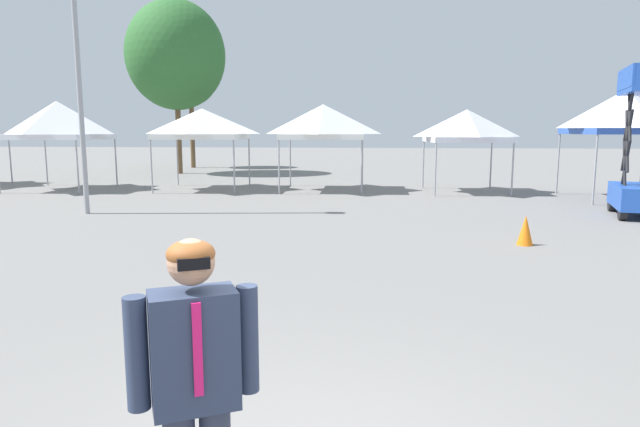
{
  "coord_description": "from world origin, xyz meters",
  "views": [
    {
      "loc": [
        0.41,
        -3.02,
        2.29
      ],
      "look_at": [
        -0.23,
        3.48,
        1.3
      ],
      "focal_mm": 30.77,
      "sensor_mm": 36.0,
      "label": 1
    }
  ],
  "objects_px": {
    "canopy_tent_center": "(467,126)",
    "canopy_tent_far_right": "(625,112)",
    "tree_behind_tents_center": "(190,76)",
    "canopy_tent_left_of_center": "(323,122)",
    "canopy_tent_behind_right": "(58,120)",
    "light_pole_opposite_side": "(75,24)",
    "tree_behind_tents_right": "(176,55)",
    "traffic_cone_lot_center": "(525,230)",
    "canopy_tent_far_left": "(202,124)",
    "person_foreground": "(196,385)"
  },
  "relations": [
    {
      "from": "canopy_tent_left_of_center",
      "to": "canopy_tent_far_right",
      "type": "distance_m",
      "value": 10.29
    },
    {
      "from": "tree_behind_tents_right",
      "to": "tree_behind_tents_center",
      "type": "xyz_separation_m",
      "value": [
        -0.84,
        4.7,
        -0.59
      ]
    },
    {
      "from": "tree_behind_tents_center",
      "to": "canopy_tent_left_of_center",
      "type": "bearing_deg",
      "value": -52.69
    },
    {
      "from": "canopy_tent_center",
      "to": "canopy_tent_behind_right",
      "type": "bearing_deg",
      "value": -177.76
    },
    {
      "from": "light_pole_opposite_side",
      "to": "canopy_tent_far_right",
      "type": "bearing_deg",
      "value": 16.52
    },
    {
      "from": "canopy_tent_behind_right",
      "to": "canopy_tent_left_of_center",
      "type": "height_order",
      "value": "canopy_tent_behind_right"
    },
    {
      "from": "canopy_tent_far_right",
      "to": "canopy_tent_far_left",
      "type": "bearing_deg",
      "value": 173.44
    },
    {
      "from": "canopy_tent_center",
      "to": "tree_behind_tents_right",
      "type": "height_order",
      "value": "tree_behind_tents_right"
    },
    {
      "from": "canopy_tent_behind_right",
      "to": "light_pole_opposite_side",
      "type": "xyz_separation_m",
      "value": [
        4.22,
        -5.9,
        2.39
      ]
    },
    {
      "from": "light_pole_opposite_side",
      "to": "tree_behind_tents_center",
      "type": "height_order",
      "value": "light_pole_opposite_side"
    },
    {
      "from": "canopy_tent_center",
      "to": "light_pole_opposite_side",
      "type": "distance_m",
      "value": 13.3
    },
    {
      "from": "canopy_tent_behind_right",
      "to": "canopy_tent_center",
      "type": "height_order",
      "value": "canopy_tent_behind_right"
    },
    {
      "from": "canopy_tent_far_right",
      "to": "light_pole_opposite_side",
      "type": "distance_m",
      "value": 16.92
    },
    {
      "from": "canopy_tent_behind_right",
      "to": "light_pole_opposite_side",
      "type": "relative_size",
      "value": 0.38
    },
    {
      "from": "canopy_tent_center",
      "to": "tree_behind_tents_center",
      "type": "distance_m",
      "value": 19.3
    },
    {
      "from": "canopy_tent_left_of_center",
      "to": "tree_behind_tents_right",
      "type": "bearing_deg",
      "value": 138.54
    },
    {
      "from": "canopy_tent_left_of_center",
      "to": "traffic_cone_lot_center",
      "type": "relative_size",
      "value": 5.38
    },
    {
      "from": "canopy_tent_far_left",
      "to": "canopy_tent_left_of_center",
      "type": "xyz_separation_m",
      "value": [
        4.67,
        0.21,
        0.07
      ]
    },
    {
      "from": "canopy_tent_far_right",
      "to": "light_pole_opposite_side",
      "type": "height_order",
      "value": "light_pole_opposite_side"
    },
    {
      "from": "canopy_tent_far_right",
      "to": "person_foreground",
      "type": "relative_size",
      "value": 2.03
    },
    {
      "from": "canopy_tent_far_left",
      "to": "person_foreground",
      "type": "xyz_separation_m",
      "value": [
        5.73,
        -18.32,
        -1.5
      ]
    },
    {
      "from": "light_pole_opposite_side",
      "to": "tree_behind_tents_center",
      "type": "distance_m",
      "value": 19.08
    },
    {
      "from": "canopy_tent_center",
      "to": "tree_behind_tents_right",
      "type": "xyz_separation_m",
      "value": [
        -13.71,
        7.59,
        3.69
      ]
    },
    {
      "from": "canopy_tent_far_left",
      "to": "canopy_tent_behind_right",
      "type": "bearing_deg",
      "value": -174.06
    },
    {
      "from": "traffic_cone_lot_center",
      "to": "tree_behind_tents_right",
      "type": "bearing_deg",
      "value": 127.8
    },
    {
      "from": "canopy_tent_left_of_center",
      "to": "tree_behind_tents_right",
      "type": "xyz_separation_m",
      "value": [
        -8.39,
        7.41,
        3.54
      ]
    },
    {
      "from": "canopy_tent_behind_right",
      "to": "canopy_tent_far_right",
      "type": "distance_m",
      "value": 20.33
    },
    {
      "from": "tree_behind_tents_right",
      "to": "traffic_cone_lot_center",
      "type": "height_order",
      "value": "tree_behind_tents_right"
    },
    {
      "from": "tree_behind_tents_right",
      "to": "traffic_cone_lot_center",
      "type": "relative_size",
      "value": 14.75
    },
    {
      "from": "canopy_tent_behind_right",
      "to": "traffic_cone_lot_center",
      "type": "bearing_deg",
      "value": -30.79
    },
    {
      "from": "canopy_tent_center",
      "to": "canopy_tent_far_right",
      "type": "bearing_deg",
      "value": -19.91
    },
    {
      "from": "canopy_tent_behind_right",
      "to": "canopy_tent_far_left",
      "type": "xyz_separation_m",
      "value": [
        5.53,
        0.58,
        -0.14
      ]
    },
    {
      "from": "tree_behind_tents_right",
      "to": "traffic_cone_lot_center",
      "type": "distance_m",
      "value": 22.6
    },
    {
      "from": "canopy_tent_behind_right",
      "to": "traffic_cone_lot_center",
      "type": "xyz_separation_m",
      "value": [
        15.19,
        -9.05,
        -2.37
      ]
    },
    {
      "from": "canopy_tent_center",
      "to": "canopy_tent_far_right",
      "type": "relative_size",
      "value": 0.84
    },
    {
      "from": "canopy_tent_left_of_center",
      "to": "tree_behind_tents_right",
      "type": "distance_m",
      "value": 11.74
    },
    {
      "from": "person_foreground",
      "to": "tree_behind_tents_center",
      "type": "height_order",
      "value": "tree_behind_tents_center"
    },
    {
      "from": "canopy_tent_behind_right",
      "to": "canopy_tent_far_right",
      "type": "relative_size",
      "value": 0.94
    },
    {
      "from": "canopy_tent_behind_right",
      "to": "light_pole_opposite_side",
      "type": "distance_m",
      "value": 7.63
    },
    {
      "from": "canopy_tent_center",
      "to": "traffic_cone_lot_center",
      "type": "distance_m",
      "value": 9.9
    },
    {
      "from": "canopy_tent_left_of_center",
      "to": "canopy_tent_far_right",
      "type": "xyz_separation_m",
      "value": [
        10.1,
        -1.91,
        0.28
      ]
    },
    {
      "from": "canopy_tent_left_of_center",
      "to": "tree_behind_tents_center",
      "type": "relative_size",
      "value": 0.44
    },
    {
      "from": "person_foreground",
      "to": "traffic_cone_lot_center",
      "type": "bearing_deg",
      "value": 65.69
    },
    {
      "from": "canopy_tent_behind_right",
      "to": "canopy_tent_far_right",
      "type": "bearing_deg",
      "value": -3.17
    },
    {
      "from": "canopy_tent_far_right",
      "to": "tree_behind_tents_right",
      "type": "distance_m",
      "value": 20.96
    },
    {
      "from": "canopy_tent_left_of_center",
      "to": "light_pole_opposite_side",
      "type": "bearing_deg",
      "value": -131.82
    },
    {
      "from": "tree_behind_tents_center",
      "to": "traffic_cone_lot_center",
      "type": "relative_size",
      "value": 12.16
    },
    {
      "from": "canopy_tent_left_of_center",
      "to": "traffic_cone_lot_center",
      "type": "height_order",
      "value": "canopy_tent_left_of_center"
    },
    {
      "from": "canopy_tent_far_left",
      "to": "tree_behind_tents_center",
      "type": "distance_m",
      "value": 13.48
    },
    {
      "from": "canopy_tent_far_left",
      "to": "canopy_tent_far_right",
      "type": "xyz_separation_m",
      "value": [
        14.77,
        -1.7,
        0.35
      ]
    }
  ]
}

